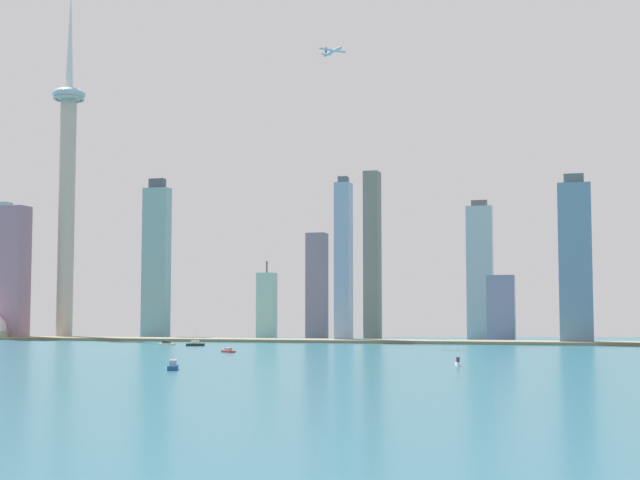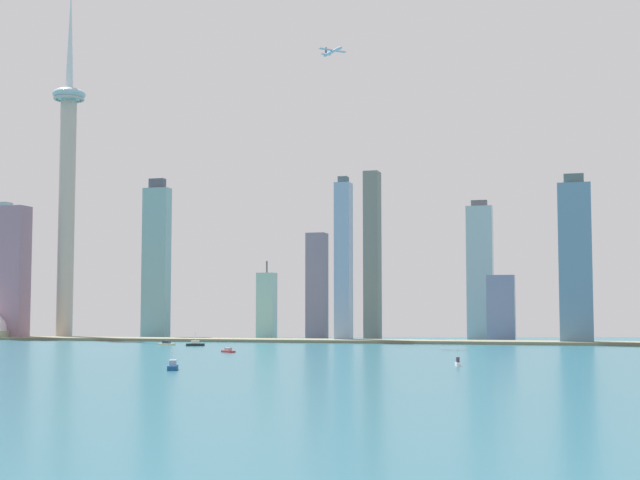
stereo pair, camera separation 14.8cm
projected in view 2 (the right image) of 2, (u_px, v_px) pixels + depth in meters
name	position (u px, v px, depth m)	size (l,w,h in m)	color
waterfront_pier	(285.00, 340.00, 848.54)	(950.84, 49.09, 2.56)	#727157
observation_tower	(67.00, 177.00, 957.05)	(33.60, 33.60, 366.76)	#BBA99C
skyscraper_0	(156.00, 261.00, 961.83)	(27.03, 13.78, 165.24)	#76A4A9
skyscraper_2	(161.00, 263.00, 1002.93)	(15.96, 22.69, 159.74)	#B59E8F
skyscraper_3	(501.00, 308.00, 855.49)	(25.42, 12.09, 60.95)	slate
skyscraper_4	(372.00, 255.00, 915.08)	(14.59, 18.23, 165.46)	slate
skyscraper_5	(317.00, 286.00, 919.78)	(18.83, 17.20, 105.04)	slate
skyscraper_7	(480.00, 272.00, 914.15)	(25.35, 13.56, 136.98)	#93B4BF
skyscraper_8	(267.00, 306.00, 907.87)	(17.18, 14.07, 76.81)	#89BBB2
skyscraper_9	(343.00, 261.00, 853.84)	(14.27, 15.21, 151.69)	#829FC2
skyscraper_10	(15.00, 272.00, 939.43)	(24.84, 21.10, 134.03)	gray
skyscraper_11	(19.00, 270.00, 1060.97)	(17.36, 24.36, 153.08)	#C0A0A2
skyscraper_12	(575.00, 262.00, 784.72)	(27.37, 13.46, 144.03)	#587F9E
boat_0	(173.00, 366.00, 440.12)	(9.80, 15.31, 8.51)	navy
boat_1	(195.00, 344.00, 745.28)	(15.46, 10.60, 11.34)	black
boat_2	(228.00, 351.00, 627.14)	(12.89, 12.04, 7.28)	#AF2A29
boat_3	(166.00, 343.00, 762.76)	(14.92, 7.19, 3.84)	beige
boat_5	(458.00, 363.00, 471.92)	(3.73, 6.78, 9.16)	white
airplane	(333.00, 51.00, 783.86)	(22.81, 22.96, 7.50)	#A8B7D1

